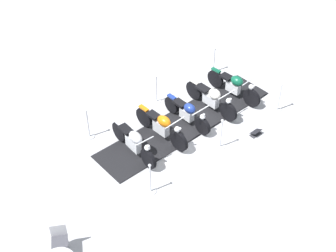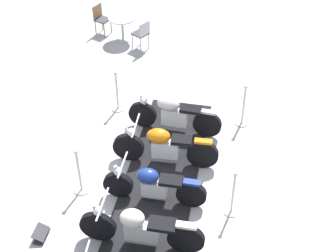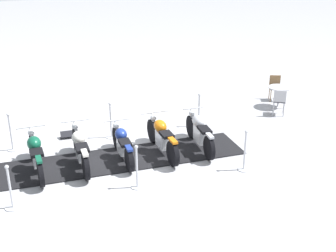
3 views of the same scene
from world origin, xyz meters
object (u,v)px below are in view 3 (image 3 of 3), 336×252
object	(u,v)px
info_placard	(67,136)
stanchion_right_mid	(111,126)
motorcycle_chrome	(199,131)
cafe_table	(279,92)
cafe_chair_across_table	(275,86)
motorcycle_forest	(36,153)
stanchion_left_front	(244,157)
stanchion_left_mid	(137,173)
motorcycle_navy	(122,143)
stanchion_left_rear	(11,195)
cafe_chair_near_table	(279,100)
stanchion_right_rear	(11,137)
motorcycle_cream	(80,147)
stanchion_right_front	(199,116)
motorcycle_copper	(162,136)

from	to	relation	value
info_placard	stanchion_right_mid	bearing A→B (deg)	-15.51
stanchion_right_mid	motorcycle_chrome	bearing A→B (deg)	-119.17
cafe_table	cafe_chair_across_table	distance (m)	0.82
motorcycle_chrome	motorcycle_forest	xyz separation A→B (m)	(-0.39, 4.43, -0.00)
stanchion_left_front	info_placard	world-z (taller)	stanchion_left_front
stanchion_left_mid	stanchion_right_mid	distance (m)	3.09
cafe_chair_across_table	stanchion_left_front	bearing A→B (deg)	-16.98
cafe_chair_across_table	info_placard	bearing A→B (deg)	-60.01
motorcycle_chrome	motorcycle_navy	distance (m)	2.22
motorcycle_navy	stanchion_right_mid	size ratio (longest dim) A/B	1.86
motorcycle_chrome	stanchion_left_mid	world-z (taller)	stanchion_left_mid
motorcycle_navy	stanchion_left_front	world-z (taller)	stanchion_left_front
motorcycle_forest	stanchion_left_rear	xyz separation A→B (m)	(-1.64, 0.46, -0.19)
cafe_chair_near_table	cafe_chair_across_table	distance (m)	1.63
stanchion_left_mid	stanchion_right_rear	distance (m)	4.19
cafe_chair_near_table	motorcycle_navy	bearing A→B (deg)	135.99
cafe_table	motorcycle_forest	bearing A→B (deg)	110.19
motorcycle_forest	stanchion_left_mid	size ratio (longest dim) A/B	2.06
motorcycle_cream	cafe_table	distance (m)	7.64
stanchion_right_front	stanchion_left_front	size ratio (longest dim) A/B	0.99
motorcycle_forest	cafe_chair_near_table	size ratio (longest dim) A/B	2.53
cafe_chair_near_table	stanchion_right_rear	bearing A→B (deg)	121.10
motorcycle_copper	info_placard	distance (m)	3.07
stanchion_right_mid	info_placard	size ratio (longest dim) A/B	2.70
motorcycle_copper	cafe_table	xyz separation A→B (m)	(2.72, -4.86, 0.05)
motorcycle_forest	stanchion_left_rear	distance (m)	1.71
stanchion_right_rear	stanchion_left_mid	bearing A→B (deg)	-132.61
stanchion_right_mid	motorcycle_navy	bearing A→B (deg)	-174.98
stanchion_right_mid	cafe_chair_across_table	xyz separation A→B (m)	(2.10, -6.32, 0.17)
cafe_table	cafe_chair_across_table	xyz separation A→B (m)	(0.79, -0.23, -0.04)
stanchion_right_mid	info_placard	distance (m)	1.37
motorcycle_navy	info_placard	world-z (taller)	motorcycle_navy
motorcycle_copper	stanchion_right_front	bearing A→B (deg)	-51.18
motorcycle_chrome	info_placard	size ratio (longest dim) A/B	5.31
info_placard	cafe_chair_across_table	size ratio (longest dim) A/B	0.46
info_placard	cafe_chair_near_table	world-z (taller)	cafe_chair_near_table
motorcycle_chrome	stanchion_left_rear	bearing A→B (deg)	110.40
motorcycle_forest	stanchion_right_front	world-z (taller)	stanchion_right_front
stanchion_left_mid	info_placard	world-z (taller)	stanchion_left_mid
motorcycle_chrome	info_placard	world-z (taller)	motorcycle_chrome
motorcycle_navy	stanchion_left_rear	xyz separation A→B (m)	(-1.82, 2.67, -0.13)
motorcycle_navy	stanchion_left_mid	world-z (taller)	stanchion_left_mid
motorcycle_forest	stanchion_left_mid	xyz separation A→B (m)	(-1.39, -2.35, -0.13)
motorcycle_forest	cafe_chair_across_table	world-z (taller)	motorcycle_forest
stanchion_left_mid	stanchion_right_front	distance (m)	4.19
motorcycle_cream	motorcycle_forest	size ratio (longest dim) A/B	1.01
stanchion_right_mid	cafe_table	size ratio (longest dim) A/B	1.39
motorcycle_navy	stanchion_right_front	distance (m)	3.20
stanchion_left_rear	info_placard	world-z (taller)	stanchion_left_rear
motorcycle_chrome	stanchion_right_front	bearing A→B (deg)	-18.73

